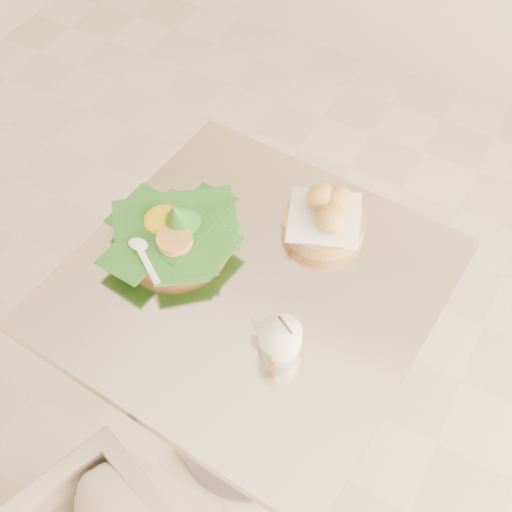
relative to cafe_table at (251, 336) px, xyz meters
The scene contains 5 objects.
floor 0.56m from the cafe_table, behind, with size 3.60×3.60×0.00m, color beige.
cafe_table is the anchor object (origin of this frame).
rice_basket 0.32m from the cafe_table, behind, with size 0.27×0.27×0.14m.
bread_basket 0.33m from the cafe_table, 70.39° to the left, with size 0.19×0.19×0.09m.
coffee_mug 0.31m from the cafe_table, 42.59° to the right, with size 0.11×0.08×0.14m.
Camera 1 is at (0.55, -0.63, 1.80)m, focal length 45.00 mm.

